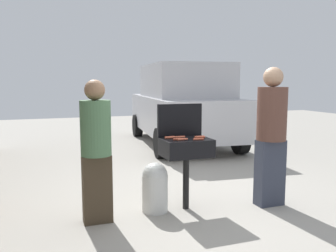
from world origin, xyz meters
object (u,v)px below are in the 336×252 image
hot_dog_5 (200,137)px  hot_dog_7 (170,138)px  hot_dog_3 (180,137)px  person_right (271,131)px  propane_tank (155,186)px  bbq_grill (186,150)px  hot_dog_2 (182,139)px  hot_dog_4 (170,137)px  person_left (96,146)px  hot_dog_0 (178,139)px  hot_dog_6 (198,139)px  hot_dog_1 (199,137)px  parked_minivan (183,104)px

hot_dog_5 → hot_dog_7: size_ratio=1.00×
hot_dog_3 → hot_dog_5: size_ratio=1.00×
hot_dog_7 → person_right: 1.30m
hot_dog_3 → person_right: person_right is taller
hot_dog_5 → propane_tank: (-0.57, 0.07, -0.59)m
bbq_grill → hot_dog_2: (-0.09, -0.10, 0.15)m
hot_dog_2 → hot_dog_4: size_ratio=1.00×
hot_dog_4 → person_left: 0.95m
person_left → hot_dog_7: bearing=-1.7°
hot_dog_0 → hot_dog_5: bearing=7.1°
hot_dog_6 → person_left: person_left is taller
person_left → hot_dog_0: bearing=-10.5°
bbq_grill → hot_dog_4: bearing=150.3°
hot_dog_4 → hot_dog_6: (0.28, -0.26, 0.00)m
bbq_grill → hot_dog_2: 0.21m
hot_dog_1 → person_right: 0.93m
hot_dog_5 → person_right: bearing=-12.6°
hot_dog_3 → propane_tank: hot_dog_3 is taller
person_left → propane_tank: bearing=-2.3°
hot_dog_4 → propane_tank: hot_dog_4 is taller
hot_dog_1 → hot_dog_7: (-0.37, 0.06, 0.00)m
bbq_grill → propane_tank: size_ratio=1.46×
hot_dog_0 → hot_dog_3: 0.17m
person_right → parked_minivan: bearing=-93.2°
hot_dog_7 → person_right: person_right is taller
hot_dog_5 → person_left: size_ratio=0.08×
propane_tank → hot_dog_5: bearing=-6.8°
parked_minivan → hot_dog_2: bearing=73.5°
hot_dog_0 → propane_tank: bearing=158.3°
hot_dog_3 → hot_dog_0: bearing=-119.1°
hot_dog_6 → propane_tank: 0.79m
hot_dog_4 → propane_tank: (-0.22, -0.07, -0.59)m
propane_tank → person_left: 0.92m
person_right → propane_tank: bearing=-5.9°
hot_dog_1 → hot_dog_0: bearing=-165.0°
hot_dog_1 → hot_dog_5: same height
hot_dog_3 → hot_dog_7: bearing=-179.8°
hot_dog_2 → hot_dog_5: bearing=14.7°
hot_dog_0 → person_left: (-0.98, 0.01, -0.03)m
hot_dog_1 → hot_dog_5: 0.05m
person_right → hot_dog_0: bearing=-3.2°
bbq_grill → hot_dog_3: hot_dog_3 is taller
hot_dog_7 → hot_dog_5: bearing=-16.7°
hot_dog_7 → person_left: 0.94m
hot_dog_3 → hot_dog_4: size_ratio=1.00×
hot_dog_1 → hot_dog_5: bearing=-105.1°
hot_dog_5 → person_right: (0.91, -0.20, 0.06)m
hot_dog_1 → hot_dog_3: size_ratio=1.00×
hot_dog_0 → person_right: size_ratio=0.07×
bbq_grill → parked_minivan: 4.64m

